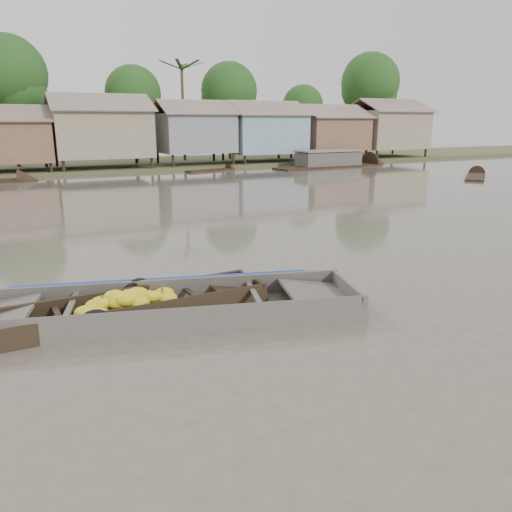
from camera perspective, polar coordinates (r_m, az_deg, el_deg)
name	(u,v)px	position (r m, az deg, el deg)	size (l,w,h in m)	color
ground	(241,309)	(9.70, -1.71, -6.11)	(120.00, 120.00, 0.00)	#534C40
riverbank	(102,127)	(40.67, -17.15, 13.92)	(120.00, 12.47, 10.22)	#384723
banana_boat	(126,309)	(9.64, -14.67, -5.89)	(5.36, 1.54, 0.74)	black
viewer_boat	(167,313)	(9.53, -10.12, -6.40)	(7.50, 3.75, 0.58)	#423C38
distant_boats	(298,166)	(37.92, 4.79, 10.19)	(34.58, 14.42, 1.38)	black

